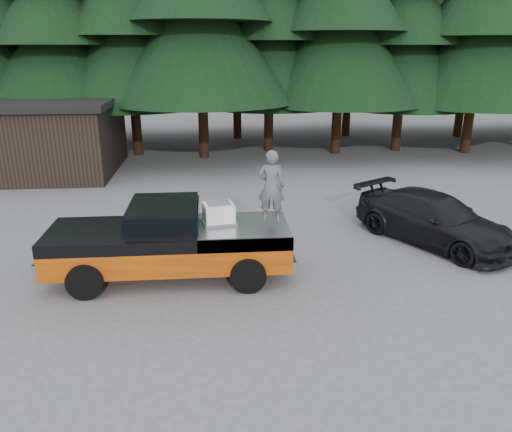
{
  "coord_description": "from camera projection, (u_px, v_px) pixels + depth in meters",
  "views": [
    {
      "loc": [
        -0.55,
        -11.05,
        5.47
      ],
      "look_at": [
        0.42,
        0.0,
        1.68
      ],
      "focal_mm": 35.0,
      "sensor_mm": 36.0,
      "label": 1
    }
  ],
  "objects": [
    {
      "name": "ground",
      "position": [
        239.0,
        281.0,
        12.23
      ],
      "size": [
        120.0,
        120.0,
        0.0
      ],
      "primitive_type": "plane",
      "color": "#505053",
      "rests_on": "ground"
    },
    {
      "name": "pickup_truck",
      "position": [
        170.0,
        252.0,
        12.28
      ],
      "size": [
        6.0,
        2.04,
        1.33
      ],
      "primitive_type": null,
      "color": "#D35304",
      "rests_on": "ground"
    },
    {
      "name": "truck_cab",
      "position": [
        164.0,
        215.0,
        11.96
      ],
      "size": [
        1.66,
        1.9,
        0.59
      ],
      "primitive_type": "cube",
      "color": "black",
      "rests_on": "pickup_truck"
    },
    {
      "name": "air_compressor",
      "position": [
        219.0,
        214.0,
        12.19
      ],
      "size": [
        0.81,
        0.71,
        0.49
      ],
      "primitive_type": "cube",
      "rotation": [
        0.0,
        0.0,
        0.19
      ],
      "color": "white",
      "rests_on": "pickup_truck"
    },
    {
      "name": "man_on_bed",
      "position": [
        271.0,
        186.0,
        12.12
      ],
      "size": [
        0.71,
        0.52,
        1.8
      ],
      "primitive_type": "imported",
      "rotation": [
        0.0,
        0.0,
        2.99
      ],
      "color": "#4F5055",
      "rests_on": "pickup_truck"
    },
    {
      "name": "parked_car",
      "position": [
        434.0,
        219.0,
        14.46
      ],
      "size": [
        4.23,
        5.21,
        1.42
      ],
      "primitive_type": "imported",
      "rotation": [
        0.0,
        0.0,
        0.54
      ],
      "color": "black",
      "rests_on": "ground"
    },
    {
      "name": "utility_building",
      "position": [
        23.0,
        136.0,
        22.26
      ],
      "size": [
        8.4,
        6.4,
        3.3
      ],
      "color": "black",
      "rests_on": "ground"
    },
    {
      "name": "treeline",
      "position": [
        228.0,
        0.0,
        25.98
      ],
      "size": [
        60.15,
        16.05,
        17.5
      ],
      "color": "black",
      "rests_on": "ground"
    }
  ]
}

